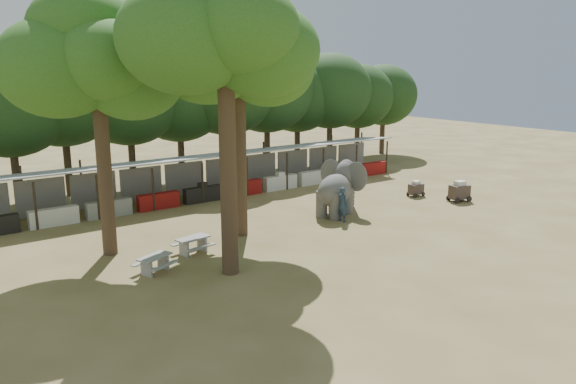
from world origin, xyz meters
TOP-DOWN VIEW (x-y plane):
  - ground at (0.00, 0.00)m, footprint 100.00×100.00m
  - vendor_stalls at (-0.00, 13.84)m, footprint 28.00×2.99m
  - yard_tree_left at (-9.13, 7.19)m, footprint 7.10×6.90m
  - yard_tree_center at (-6.13, 2.19)m, footprint 7.10×6.90m
  - yard_tree_back at (-3.13, 6.19)m, footprint 7.10×6.90m
  - backdrop_trees at (0.00, 19.00)m, footprint 46.46×5.95m
  - elephant at (3.28, 6.20)m, footprint 3.81×2.95m
  - handler at (2.40, 4.87)m, footprint 0.46×0.67m
  - picnic_table_near at (-8.36, 3.76)m, footprint 1.74×1.67m
  - picnic_table_far at (-6.13, 4.90)m, footprint 1.68×1.56m
  - cart_front at (10.86, 4.01)m, footprint 1.38×1.04m
  - cart_back at (9.80, 6.41)m, footprint 1.00×0.66m

SIDE VIEW (x-z plane):
  - ground at x=0.00m, z-range 0.00..0.00m
  - picnic_table_near at x=-8.36m, z-range 0.11..0.79m
  - cart_back at x=9.80m, z-range -0.01..0.95m
  - picnic_table_far at x=-6.13m, z-range 0.11..0.84m
  - cart_front at x=10.86m, z-range -0.01..1.22m
  - handler at x=2.40m, z-range 0.00..1.81m
  - vendor_stalls at x=0.00m, z-range -0.22..2.58m
  - elephant at x=3.28m, z-range 0.00..2.84m
  - backdrop_trees at x=0.00m, z-range 1.35..9.68m
  - yard_tree_left at x=-9.13m, z-range 2.69..13.71m
  - yard_tree_back at x=-3.13m, z-range 2.86..14.22m
  - yard_tree_center at x=-6.13m, z-range 3.19..15.23m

